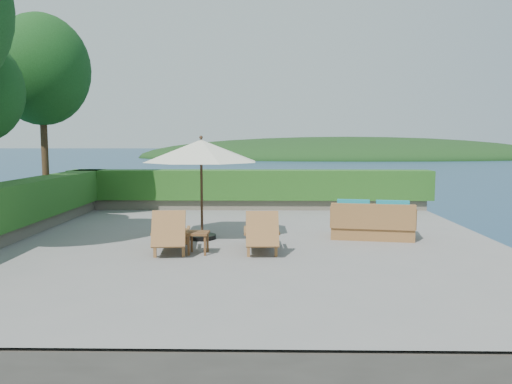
{
  "coord_description": "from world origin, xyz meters",
  "views": [
    {
      "loc": [
        0.51,
        -11.48,
        2.39
      ],
      "look_at": [
        0.3,
        0.8,
        1.1
      ],
      "focal_mm": 35.0,
      "sensor_mm": 36.0,
      "label": 1
    }
  ],
  "objects_px": {
    "lounge_right": "(261,234)",
    "wicker_loveseat": "(372,223)",
    "side_table": "(198,236)",
    "patio_umbrella": "(201,152)",
    "lounge_left": "(171,234)"
  },
  "relations": [
    {
      "from": "side_table",
      "to": "patio_umbrella",
      "type": "bearing_deg",
      "value": 94.23
    },
    {
      "from": "patio_umbrella",
      "to": "lounge_right",
      "type": "xyz_separation_m",
      "value": [
        1.44,
        -1.36,
        -1.71
      ]
    },
    {
      "from": "lounge_left",
      "to": "wicker_loveseat",
      "type": "xyz_separation_m",
      "value": [
        4.6,
        1.59,
        -0.02
      ]
    },
    {
      "from": "lounge_left",
      "to": "lounge_right",
      "type": "height_order",
      "value": "lounge_left"
    },
    {
      "from": "patio_umbrella",
      "to": "lounge_right",
      "type": "height_order",
      "value": "patio_umbrella"
    },
    {
      "from": "patio_umbrella",
      "to": "lounge_left",
      "type": "bearing_deg",
      "value": -108.63
    },
    {
      "from": "side_table",
      "to": "lounge_right",
      "type": "bearing_deg",
      "value": 8.95
    },
    {
      "from": "lounge_left",
      "to": "patio_umbrella",
      "type": "bearing_deg",
      "value": 66.01
    },
    {
      "from": "lounge_right",
      "to": "wicker_loveseat",
      "type": "height_order",
      "value": "wicker_loveseat"
    },
    {
      "from": "lounge_left",
      "to": "side_table",
      "type": "relative_size",
      "value": 3.68
    },
    {
      "from": "lounge_right",
      "to": "wicker_loveseat",
      "type": "relative_size",
      "value": 0.78
    },
    {
      "from": "lounge_right",
      "to": "side_table",
      "type": "xyz_separation_m",
      "value": [
        -1.33,
        -0.21,
        -0.01
      ]
    },
    {
      "from": "lounge_left",
      "to": "wicker_loveseat",
      "type": "height_order",
      "value": "wicker_loveseat"
    },
    {
      "from": "patio_umbrella",
      "to": "side_table",
      "type": "distance_m",
      "value": 2.33
    },
    {
      "from": "wicker_loveseat",
      "to": "patio_umbrella",
      "type": "bearing_deg",
      "value": -168.14
    }
  ]
}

